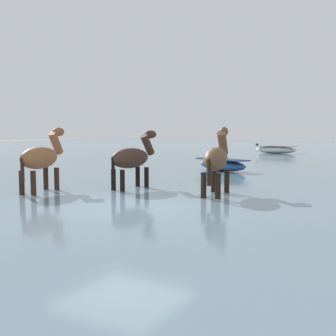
% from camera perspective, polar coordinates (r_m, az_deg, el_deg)
% --- Properties ---
extents(ground_plane, '(120.00, 120.00, 0.00)m').
position_cam_1_polar(ground_plane, '(9.51, -5.93, -7.44)').
color(ground_plane, gray).
extents(water_surface, '(90.00, 90.00, 0.39)m').
position_cam_1_polar(water_surface, '(18.36, 13.28, -0.81)').
color(water_surface, slate).
rests_on(water_surface, ground).
extents(horse_lead_dark_bay, '(0.65, 1.88, 2.04)m').
position_cam_1_polar(horse_lead_dark_bay, '(12.20, -4.80, 1.11)').
color(horse_lead_dark_bay, '#382319').
rests_on(horse_lead_dark_bay, ground).
extents(horse_trailing_bay, '(0.81, 1.98, 2.14)m').
position_cam_1_polar(horse_trailing_bay, '(11.02, 6.48, 0.95)').
color(horse_trailing_bay, brown).
rests_on(horse_trailing_bay, ground).
extents(horse_flank_chestnut, '(0.81, 1.97, 2.13)m').
position_cam_1_polar(horse_flank_chestnut, '(12.00, -16.53, 1.08)').
color(horse_flank_chestnut, brown).
rests_on(horse_flank_chestnut, ground).
extents(boat_near_starboard, '(2.54, 1.55, 0.48)m').
position_cam_1_polar(boat_near_starboard, '(17.45, 7.22, 0.41)').
color(boat_near_starboard, '#28518E').
rests_on(boat_near_starboard, water_surface).
extents(boat_distant_west, '(2.84, 0.95, 0.68)m').
position_cam_1_polar(boat_distant_west, '(30.56, 14.14, 2.39)').
color(boat_distant_west, silver).
rests_on(boat_distant_west, water_surface).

